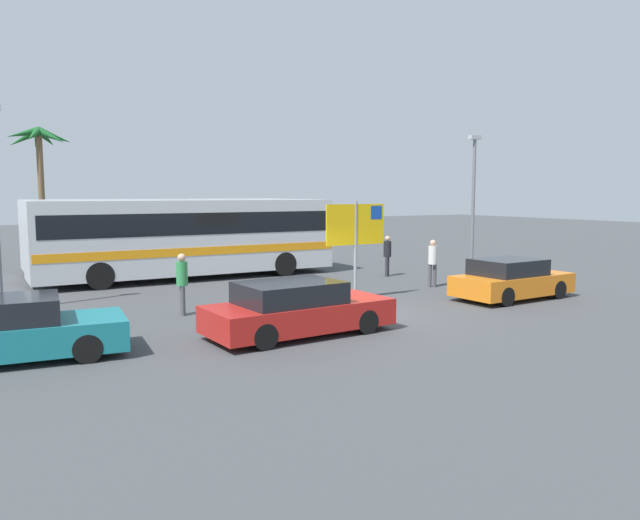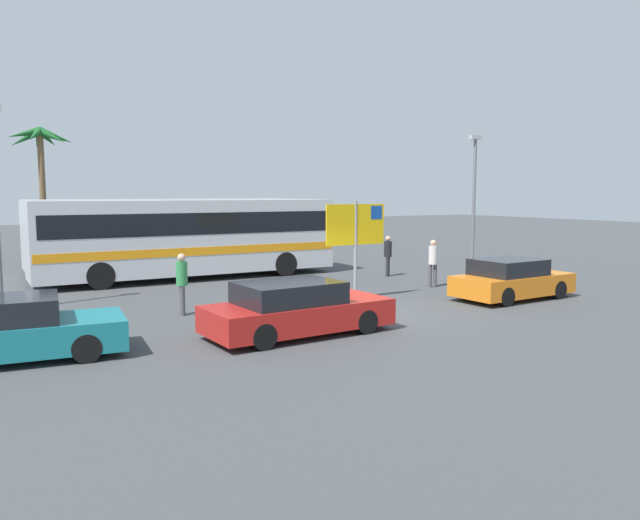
% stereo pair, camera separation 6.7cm
% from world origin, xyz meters
% --- Properties ---
extents(ground, '(120.00, 120.00, 0.00)m').
position_xyz_m(ground, '(0.00, 0.00, 0.00)').
color(ground, '#424447').
extents(bus_front_coach, '(11.92, 2.57, 3.17)m').
position_xyz_m(bus_front_coach, '(-1.69, 9.62, 1.78)').
color(bus_front_coach, silver).
rests_on(bus_front_coach, ground).
extents(bus_rear_coach, '(11.92, 2.57, 3.17)m').
position_xyz_m(bus_rear_coach, '(-1.55, 13.25, 1.78)').
color(bus_rear_coach, silver).
rests_on(bus_rear_coach, ground).
extents(ferry_sign, '(2.20, 0.11, 3.20)m').
position_xyz_m(ferry_sign, '(1.40, 2.11, 2.33)').
color(ferry_sign, gray).
rests_on(ferry_sign, ground).
extents(car_teal, '(4.51, 2.23, 1.32)m').
position_xyz_m(car_teal, '(-8.74, -0.34, 0.64)').
color(car_teal, '#19757F').
rests_on(car_teal, ground).
extents(car_orange, '(4.17, 2.01, 1.32)m').
position_xyz_m(car_orange, '(5.89, -0.25, 0.64)').
color(car_orange, orange).
rests_on(car_orange, ground).
extents(car_red, '(4.69, 2.15, 1.32)m').
position_xyz_m(car_red, '(-2.55, -1.24, 0.64)').
color(car_red, red).
rests_on(car_red, ground).
extents(pedestrian_crossing_lot, '(0.32, 0.32, 1.75)m').
position_xyz_m(pedestrian_crossing_lot, '(5.35, 3.01, 1.03)').
color(pedestrian_crossing_lot, '#4C4C51').
rests_on(pedestrian_crossing_lot, ground).
extents(pedestrian_near_sign, '(0.32, 0.32, 1.76)m').
position_xyz_m(pedestrian_near_sign, '(-4.22, 2.51, 1.04)').
color(pedestrian_near_sign, '#4C4C51').
rests_on(pedestrian_near_sign, ground).
extents(pedestrian_by_bus, '(0.32, 0.32, 1.68)m').
position_xyz_m(pedestrian_by_bus, '(5.66, 6.22, 0.99)').
color(pedestrian_by_bus, '#2D2D33').
rests_on(pedestrian_by_bus, ground).
extents(lamp_post_left_side, '(0.56, 0.20, 5.81)m').
position_xyz_m(lamp_post_left_side, '(8.93, 4.71, 3.22)').
color(lamp_post_left_side, slate).
rests_on(lamp_post_left_side, ground).
extents(palm_tree_seaside, '(3.28, 3.16, 6.85)m').
position_xyz_m(palm_tree_seaside, '(-5.96, 20.73, 5.62)').
color(palm_tree_seaside, brown).
rests_on(palm_tree_seaside, ground).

